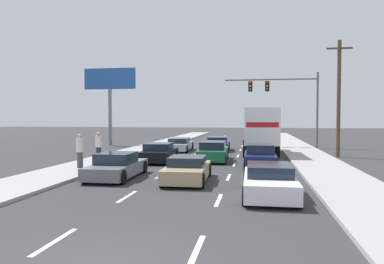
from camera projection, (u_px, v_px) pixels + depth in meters
ground_plane at (220, 151)px, 31.92m from camera, size 140.00×140.00×0.00m
sidewalk_right at (311, 158)px, 25.84m from camera, size 3.18×80.00×0.14m
sidewalk_left at (125, 155)px, 28.14m from camera, size 3.18×80.00×0.14m
lane_markings at (219, 152)px, 30.61m from camera, size 3.54×57.00×0.01m
car_silver at (180, 145)px, 31.98m from camera, size 2.04×4.68×1.12m
car_black at (159, 153)px, 24.16m from camera, size 2.06×4.30×1.25m
car_gray at (117, 166)px, 17.85m from camera, size 2.01×4.49×1.23m
car_blue at (218, 144)px, 32.31m from camera, size 2.08×4.43×1.22m
car_green at (213, 152)px, 24.76m from camera, size 2.07×4.61×1.32m
car_tan at (187, 170)px, 16.88m from camera, size 2.00×4.25×1.15m
box_truck at (260, 128)px, 28.73m from camera, size 2.81×7.57×3.61m
car_navy at (260, 157)px, 21.59m from camera, size 1.93×4.46×1.35m
car_white at (269, 181)px, 13.80m from camera, size 2.00×4.57×1.18m
traffic_signal_mast at (279, 92)px, 35.49m from camera, size 8.87×0.69×7.19m
utility_pole_mid at (339, 97)px, 27.03m from camera, size 1.80×0.28×8.55m
roadside_billboard at (110, 88)px, 38.01m from camera, size 5.48×0.36×7.96m
pedestrian_near_corner at (99, 146)px, 23.79m from camera, size 0.38×0.38×1.84m
pedestrian_mid_block at (80, 151)px, 20.31m from camera, size 0.38×0.38×1.88m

